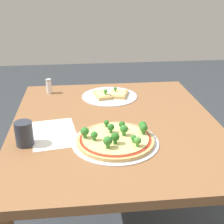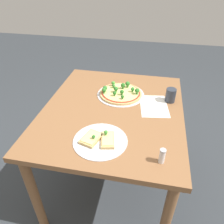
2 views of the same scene
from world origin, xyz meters
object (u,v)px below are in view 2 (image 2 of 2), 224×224
(drinking_cup, at_px, (171,95))
(condiment_shaker, at_px, (162,156))
(pizza_tray_whole, at_px, (121,93))
(pizza_tray_slice, at_px, (100,140))
(dining_table, at_px, (113,120))

(drinking_cup, distance_m, condiment_shaker, 0.60)
(pizza_tray_whole, relative_size, pizza_tray_slice, 1.14)
(drinking_cup, xyz_separation_m, condiment_shaker, (-0.60, 0.05, -0.01))
(pizza_tray_whole, height_order, condiment_shaker, condiment_shaker)
(dining_table, bearing_deg, condiment_shaker, -141.90)
(pizza_tray_slice, xyz_separation_m, drinking_cup, (0.51, -0.39, 0.04))
(dining_table, height_order, pizza_tray_whole, pizza_tray_whole)
(drinking_cup, bearing_deg, pizza_tray_whole, 86.49)
(pizza_tray_slice, distance_m, condiment_shaker, 0.36)
(pizza_tray_whole, height_order, pizza_tray_slice, pizza_tray_whole)
(dining_table, bearing_deg, pizza_tray_slice, 178.10)
(pizza_tray_whole, bearing_deg, condiment_shaker, -153.18)
(drinking_cup, bearing_deg, pizza_tray_slice, 141.99)
(dining_table, xyz_separation_m, pizza_tray_whole, (0.19, -0.02, 0.12))
(drinking_cup, relative_size, condiment_shaker, 1.17)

